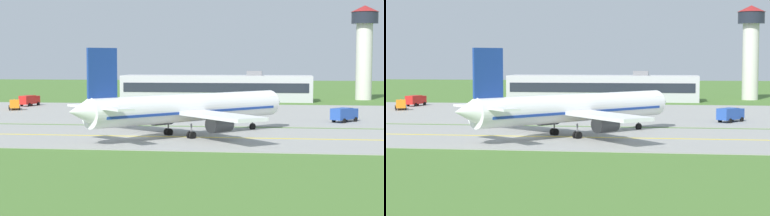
{
  "view_description": "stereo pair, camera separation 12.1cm",
  "coord_description": "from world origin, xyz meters",
  "views": [
    {
      "loc": [
        20.19,
        -91.77,
        11.29
      ],
      "look_at": [
        7.36,
        3.66,
        4.0
      ],
      "focal_mm": 60.98,
      "sensor_mm": 36.0,
      "label": 1
    },
    {
      "loc": [
        20.31,
        -91.75,
        11.29
      ],
      "look_at": [
        7.36,
        3.66,
        4.0
      ],
      "focal_mm": 60.98,
      "sensor_mm": 36.0,
      "label": 2
    }
  ],
  "objects": [
    {
      "name": "ground_plane",
      "position": [
        0.0,
        0.0,
        0.0
      ],
      "size": [
        500.0,
        500.0,
        0.0
      ],
      "primitive_type": "plane",
      "color": "#47702D"
    },
    {
      "name": "taxiway_strip",
      "position": [
        0.0,
        0.0,
        0.05
      ],
      "size": [
        240.0,
        28.0,
        0.1
      ],
      "primitive_type": "cube",
      "color": "gray",
      "rests_on": "ground"
    },
    {
      "name": "apron_pad",
      "position": [
        10.0,
        42.0,
        0.05
      ],
      "size": [
        140.0,
        52.0,
        0.1
      ],
      "primitive_type": "cube",
      "color": "gray",
      "rests_on": "ground"
    },
    {
      "name": "taxiway_centreline",
      "position": [
        0.0,
        0.0,
        0.11
      ],
      "size": [
        220.0,
        0.6,
        0.01
      ],
      "primitive_type": "cube",
      "color": "yellow",
      "rests_on": "taxiway_strip"
    },
    {
      "name": "airplane_lead",
      "position": [
        7.04,
        1.29,
        4.13
      ],
      "size": [
        30.06,
        32.3,
        12.7
      ],
      "color": "white",
      "rests_on": "ground"
    },
    {
      "name": "service_truck_baggage",
      "position": [
        31.63,
        25.73,
        1.53
      ],
      "size": [
        5.26,
        6.02,
        2.6
      ],
      "color": "#264CA5",
      "rests_on": "ground"
    },
    {
      "name": "service_truck_catering",
      "position": [
        -38.74,
        56.23,
        1.53
      ],
      "size": [
        3.28,
        6.29,
        2.6
      ],
      "color": "red",
      "rests_on": "ground"
    },
    {
      "name": "service_truck_pushback",
      "position": [
        -37.42,
        44.18,
        1.18
      ],
      "size": [
        4.5,
        6.68,
        2.59
      ],
      "color": "orange",
      "rests_on": "ground"
    },
    {
      "name": "terminal_building",
      "position": [
        3.5,
        82.34,
        3.45
      ],
      "size": [
        50.61,
        11.04,
        8.05
      ],
      "color": "#B2B2B7",
      "rests_on": "ground"
    },
    {
      "name": "control_tower",
      "position": [
        43.17,
        92.2,
        15.63
      ],
      "size": [
        7.6,
        7.6,
        25.85
      ],
      "color": "silver",
      "rests_on": "ground"
    }
  ]
}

